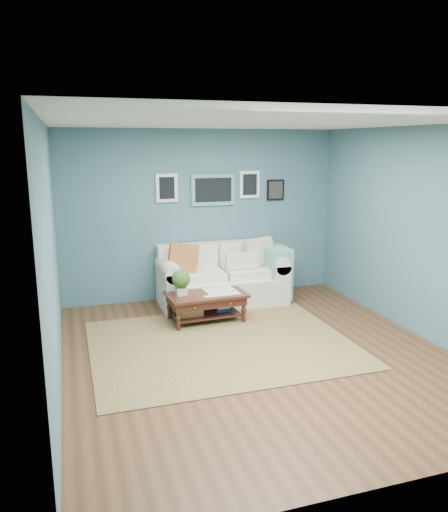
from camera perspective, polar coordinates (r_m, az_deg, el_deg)
name	(u,v)px	position (r m, az deg, el deg)	size (l,w,h in m)	color
room_shell	(258,242)	(5.76, 3.91, 1.57)	(5.00, 5.02, 2.70)	brown
area_rug	(221,344)	(6.39, -0.32, -9.99)	(3.21, 2.57, 0.01)	brown
loveseat	(227,277)	(7.87, 0.34, -2.38)	(2.01, 0.91, 1.03)	silver
coffee_table	(202,298)	(7.06, -2.54, -4.85)	(1.13, 0.69, 0.77)	black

